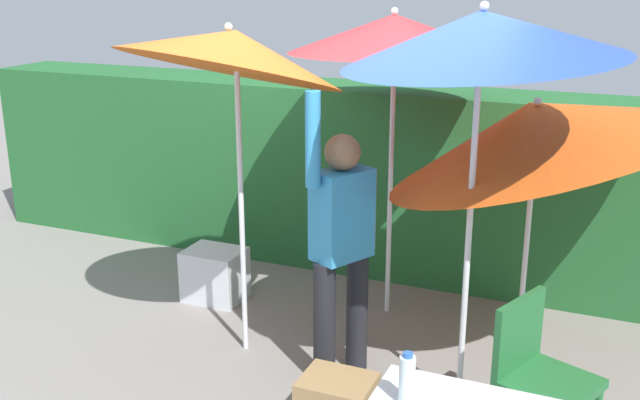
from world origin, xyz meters
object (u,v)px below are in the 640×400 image
at_px(umbrella_orange, 482,37).
at_px(umbrella_yellow, 394,34).
at_px(umbrella_navy, 536,130).
at_px(chair_plastic, 538,371).
at_px(bottle_water, 407,379).
at_px(person_vendor, 342,240).
at_px(umbrella_rainbow, 233,51).
at_px(cooler_box, 215,275).

distance_m(umbrella_orange, umbrella_yellow, 1.33).
distance_m(umbrella_navy, chair_plastic, 1.55).
bearing_deg(bottle_water, person_vendor, 121.68).
xyz_separation_m(person_vendor, bottle_water, (0.81, -1.32, -0.06)).
distance_m(umbrella_orange, chair_plastic, 1.78).
relative_size(umbrella_navy, person_vendor, 1.09).
relative_size(umbrella_yellow, person_vendor, 1.21).
bearing_deg(umbrella_navy, umbrella_rainbow, -160.17).
relative_size(umbrella_orange, umbrella_navy, 1.18).
relative_size(umbrella_rainbow, cooler_box, 5.35).
bearing_deg(cooler_box, umbrella_orange, -19.03).
distance_m(umbrella_navy, bottle_water, 2.17).
relative_size(umbrella_rainbow, person_vendor, 1.29).
bearing_deg(umbrella_navy, person_vendor, -144.45).
bearing_deg(person_vendor, cooler_box, 152.49).
bearing_deg(cooler_box, umbrella_rainbow, -46.89).
height_order(umbrella_rainbow, chair_plastic, umbrella_rainbow).
bearing_deg(umbrella_orange, umbrella_yellow, 127.43).
height_order(umbrella_orange, cooler_box, umbrella_orange).
height_order(umbrella_navy, chair_plastic, umbrella_navy).
distance_m(umbrella_rainbow, umbrella_yellow, 1.20).
height_order(umbrella_navy, bottle_water, umbrella_navy).
xyz_separation_m(umbrella_navy, cooler_box, (-2.36, -0.02, -1.36)).
xyz_separation_m(umbrella_rainbow, cooler_box, (-0.58, 0.62, -1.84)).
bearing_deg(chair_plastic, cooler_box, 157.48).
bearing_deg(umbrella_rainbow, umbrella_yellow, 51.37).
bearing_deg(umbrella_navy, bottle_water, -95.64).
bearing_deg(umbrella_yellow, bottle_water, -70.42).
bearing_deg(umbrella_rainbow, bottle_water, -41.55).
relative_size(umbrella_rainbow, bottle_water, 10.07).
bearing_deg(chair_plastic, umbrella_navy, 102.48).
relative_size(umbrella_navy, chair_plastic, 2.31).
bearing_deg(umbrella_rainbow, umbrella_orange, -4.35).
height_order(umbrella_rainbow, umbrella_yellow, umbrella_rainbow).
xyz_separation_m(chair_plastic, bottle_water, (-0.45, -0.94, 0.36)).
relative_size(umbrella_rainbow, umbrella_orange, 1.00).
bearing_deg(bottle_water, umbrella_orange, 91.07).
height_order(umbrella_navy, person_vendor, umbrella_navy).
bearing_deg(person_vendor, umbrella_rainbow, 173.84).
distance_m(umbrella_orange, cooler_box, 3.01).
distance_m(umbrella_orange, bottle_water, 1.84).
distance_m(umbrella_yellow, bottle_water, 2.77).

